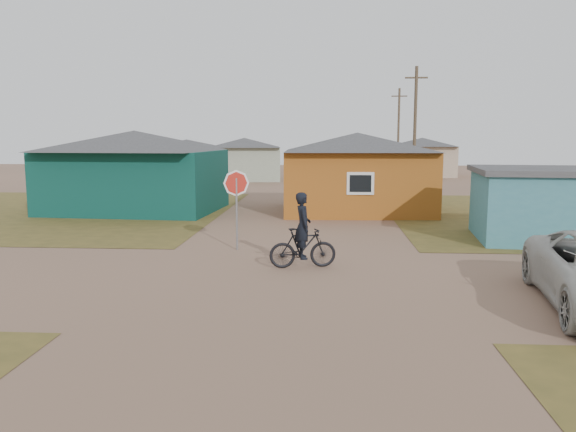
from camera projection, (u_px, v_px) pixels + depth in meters
The scene contains 12 objects.
ground at pixel (287, 283), 14.30m from camera, with size 120.00×120.00×0.00m, color #83604B.
grass_nw at pixel (26, 211), 28.08m from camera, with size 20.00×18.00×0.00m, color brown.
house_teal at pixel (135, 170), 27.92m from camera, with size 8.93×7.08×4.00m.
house_yellow at pixel (357, 171), 27.68m from camera, with size 7.72×6.76×3.90m.
shed_turquoise at pixel (566, 204), 19.91m from camera, with size 6.71×4.93×2.60m.
house_pale_west at pixel (244, 158), 48.03m from camera, with size 7.04×6.15×3.60m.
house_beige_east at pixel (422, 156), 52.89m from camera, with size 6.95×6.05×3.60m.
house_pale_north at pixel (187, 155), 60.43m from camera, with size 6.28×5.81×3.40m.
utility_pole_near at pixel (415, 130), 35.02m from camera, with size 1.40×0.20×8.00m.
utility_pole_far at pixel (398, 132), 50.76m from camera, with size 1.40×0.20×8.00m.
stop_sign at pixel (236, 192), 18.22m from camera, with size 0.86×0.07×2.64m.
cyclist at pixel (303, 240), 15.87m from camera, with size 1.98×0.92×2.16m.
Camera 1 is at (0.97, -13.89, 3.70)m, focal length 35.00 mm.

